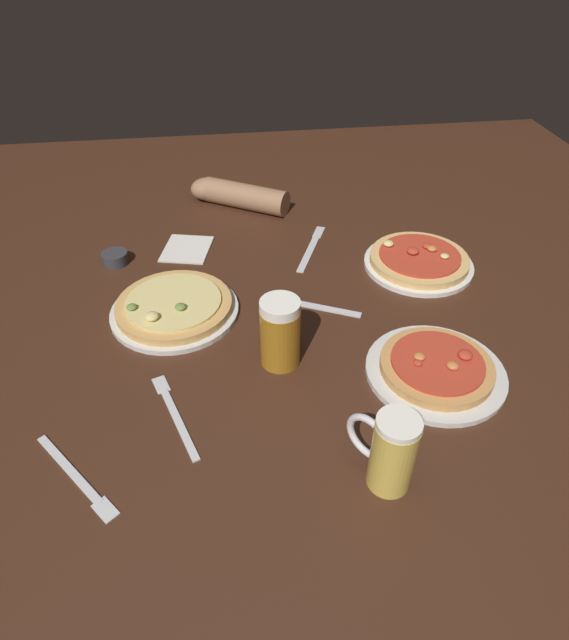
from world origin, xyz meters
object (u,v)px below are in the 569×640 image
object	(u,v)px
pizza_plate_side	(174,307)
knife_right	(310,305)
pizza_plate_near	(436,368)
knife_spare	(311,247)
beer_mug_dark	(390,451)
pizza_plate_far	(419,261)
diner_arm	(235,194)
fork_left	(76,477)
fork_spare	(174,413)
napkin_folded	(187,248)
beer_mug_amber	(280,332)
ramekin_sauce	(115,258)

from	to	relation	value
pizza_plate_side	knife_right	xyz separation A→B (m)	(0.31, -0.02, -0.01)
pizza_plate_near	knife_spare	distance (m)	0.52
pizza_plate_side	beer_mug_dark	distance (m)	0.60
pizza_plate_far	pizza_plate_side	xyz separation A→B (m)	(-0.61, -0.11, -0.00)
pizza_plate_far	pizza_plate_side	distance (m)	0.62
knife_right	diner_arm	bearing A→B (deg)	104.79
pizza_plate_side	diner_arm	distance (m)	0.53
fork_left	fork_spare	world-z (taller)	same
fork_spare	knife_spare	distance (m)	0.64
pizza_plate_side	fork_spare	distance (m)	0.30
fork_spare	napkin_folded	bearing A→B (deg)	88.11
fork_left	knife_spare	distance (m)	0.82
knife_right	diner_arm	world-z (taller)	diner_arm
knife_spare	diner_arm	world-z (taller)	diner_arm
beer_mug_amber	fork_spare	distance (m)	0.25
beer_mug_amber	fork_left	xyz separation A→B (m)	(-0.36, -0.24, -0.07)
pizza_plate_near	knife_right	world-z (taller)	pizza_plate_near
napkin_folded	fork_spare	distance (m)	0.57
ramekin_sauce	diner_arm	bearing A→B (deg)	40.57
pizza_plate_far	knife_right	xyz separation A→B (m)	(-0.30, -0.13, -0.01)
pizza_plate_far	napkin_folded	world-z (taller)	pizza_plate_far
pizza_plate_near	fork_left	xyz separation A→B (m)	(-0.66, -0.15, -0.01)
napkin_folded	fork_spare	bearing A→B (deg)	-91.89
pizza_plate_near	fork_spare	world-z (taller)	pizza_plate_near
beer_mug_amber	napkin_folded	world-z (taller)	beer_mug_amber
pizza_plate_far	ramekin_sauce	size ratio (longest dim) A/B	4.21
pizza_plate_near	knife_spare	size ratio (longest dim) A/B	1.21
pizza_plate_far	diner_arm	distance (m)	0.59
pizza_plate_side	pizza_plate_near	bearing A→B (deg)	-27.43
knife_right	diner_arm	distance (m)	0.54
pizza_plate_far	beer_mug_amber	bearing A→B (deg)	-143.00
ramekin_sauce	fork_left	bearing A→B (deg)	-89.53
pizza_plate_near	diner_arm	distance (m)	0.85
pizza_plate_far	fork_left	xyz separation A→B (m)	(-0.75, -0.53, -0.01)
pizza_plate_near	beer_mug_dark	xyz separation A→B (m)	(-0.16, -0.22, 0.06)
beer_mug_dark	fork_left	world-z (taller)	beer_mug_dark
fork_left	beer_mug_amber	bearing A→B (deg)	32.83
fork_left	knife_spare	size ratio (longest dim) A/B	0.83
napkin_folded	fork_left	distance (m)	0.71
pizza_plate_side	beer_mug_dark	size ratio (longest dim) A/B	1.96
beer_mug_dark	fork_left	size ratio (longest dim) A/B	0.78
diner_arm	knife_spare	bearing A→B (deg)	-55.93
pizza_plate_near	knife_spare	world-z (taller)	pizza_plate_near
fork_left	diner_arm	world-z (taller)	diner_arm
pizza_plate_far	beer_mug_amber	world-z (taller)	beer_mug_amber
pizza_plate_side	knife_right	distance (m)	0.31
knife_right	pizza_plate_far	bearing A→B (deg)	22.96
beer_mug_dark	knife_spare	world-z (taller)	beer_mug_dark
ramekin_sauce	beer_mug_dark	bearing A→B (deg)	-54.94
ramekin_sauce	pizza_plate_far	bearing A→B (deg)	-8.82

